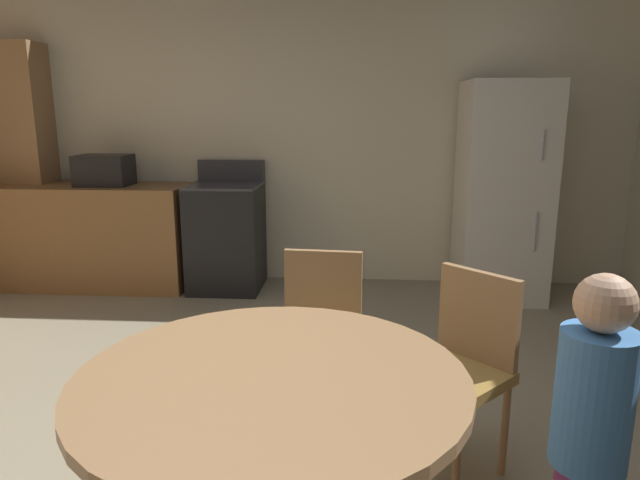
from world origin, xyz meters
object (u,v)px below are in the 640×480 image
Objects in this scene: dining_table at (273,421)px; chair_northeast at (460,361)px; microwave at (104,170)px; person_child at (589,440)px; refrigerator at (502,192)px; chair_north at (320,331)px; oven_range at (226,236)px.

chair_northeast is at bearing 45.07° from dining_table.
person_child is at bearing -47.76° from microwave.
chair_north is at bearing -122.30° from refrigerator.
person_child is (0.87, -0.98, 0.08)m from chair_north.
refrigerator is 2.02× the size of chair_north.
refrigerator is 2.02× the size of chair_northeast.
microwave is 4.29m from person_child.
oven_range is 1.18m from microwave.
refrigerator is at bearing 152.23° from chair_north.
microwave is at bearing -88.38° from chair_northeast.
oven_range is 2.50× the size of microwave.
chair_north is 0.68m from chair_northeast.
refrigerator is (2.31, -0.05, 0.41)m from oven_range.
refrigerator is at bearing -98.80° from person_child.
chair_northeast is at bearing 69.80° from chair_north.
microwave reaches higher than person_child.
dining_table is at bearing 0.00° from person_child.
chair_north is at bearing -66.26° from oven_range.
refrigerator reaches higher than oven_range.
chair_northeast is at bearing -43.30° from microwave.
dining_table is 1.37× the size of chair_north.
oven_range is at bearing -102.53° from chair_northeast.
oven_range reaches higher than chair_north.
microwave is 3.63m from chair_northeast.
refrigerator is 3.16m from person_child.
oven_range is 2.35m from refrigerator.
dining_table is 0.98m from chair_northeast.
dining_table is at bearing -0.00° from chair_north.
person_child is at bearing -98.80° from refrigerator.
chair_northeast is (-0.73, -2.41, -0.38)m from refrigerator.
oven_range is 1.26× the size of chair_northeast.
refrigerator is 3.35m from microwave.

